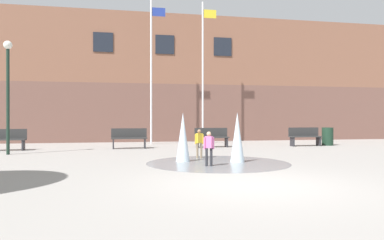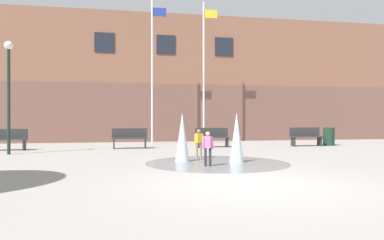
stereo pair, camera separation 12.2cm
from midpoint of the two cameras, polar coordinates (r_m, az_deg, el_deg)
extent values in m
plane|color=gray|center=(7.88, 9.11, -9.71)|extent=(100.00, 100.00, 0.00)
cube|color=brown|center=(24.87, -4.68, 1.02)|extent=(36.00, 6.00, 3.39)
cube|color=brown|center=(25.20, -4.68, 9.61)|extent=(36.00, 6.00, 4.14)
cube|color=#1E232D|center=(22.14, -13.05, 11.46)|extent=(1.10, 0.06, 1.10)
cube|color=#1E232D|center=(22.28, -3.84, 11.39)|extent=(1.10, 0.06, 1.10)
cube|color=#1E232D|center=(22.96, 5.03, 11.06)|extent=(1.10, 0.06, 1.10)
cylinder|color=gray|center=(11.49, 4.15, -6.54)|extent=(4.36, 4.36, 0.01)
cone|color=silver|center=(11.68, 7.11, -2.64)|extent=(0.45, 0.45, 1.55)
cone|color=silver|center=(11.80, -1.20, -2.62)|extent=(0.45, 0.45, 1.54)
cube|color=#28282D|center=(17.50, -24.00, -3.51)|extent=(0.06, 0.40, 0.44)
cube|color=#2D2D2D|center=(17.66, -26.21, -2.69)|extent=(1.60, 0.44, 0.05)
cube|color=#2D2D2D|center=(17.85, -26.04, -1.90)|extent=(1.60, 0.04, 0.42)
cube|color=#28282D|center=(17.10, -11.61, -3.59)|extent=(0.06, 0.40, 0.44)
cube|color=#28282D|center=(17.13, -6.91, -3.57)|extent=(0.06, 0.40, 0.44)
cube|color=#2D2D2D|center=(17.09, -9.26, -2.76)|extent=(1.60, 0.44, 0.05)
cube|color=#2D2D2D|center=(17.27, -9.28, -1.95)|extent=(1.60, 0.04, 0.42)
cube|color=#28282D|center=(17.49, 1.13, -3.49)|extent=(0.06, 0.40, 0.44)
cube|color=#28282D|center=(17.83, 5.55, -3.42)|extent=(0.06, 0.40, 0.44)
cube|color=#2D2D2D|center=(17.64, 3.36, -2.67)|extent=(1.60, 0.44, 0.05)
cube|color=#2D2D2D|center=(17.82, 3.21, -1.88)|extent=(1.60, 0.04, 0.42)
cube|color=#28282D|center=(18.89, 15.34, -3.23)|extent=(0.06, 0.40, 0.44)
cube|color=#28282D|center=(19.55, 19.03, -3.11)|extent=(0.06, 0.40, 0.44)
cube|color=#2D2D2D|center=(19.20, 17.22, -2.44)|extent=(1.60, 0.44, 0.05)
cube|color=#2D2D2D|center=(19.36, 16.94, -1.72)|extent=(1.60, 0.04, 0.42)
cylinder|color=#28282D|center=(10.68, 2.39, -5.67)|extent=(0.07, 0.07, 0.52)
cylinder|color=#28282D|center=(10.71, 3.11, -5.66)|extent=(0.07, 0.07, 0.52)
cube|color=pink|center=(10.66, 2.75, -3.38)|extent=(0.24, 0.23, 0.33)
sphere|color=tan|center=(10.65, 2.75, -2.13)|extent=(0.13, 0.13, 0.13)
cylinder|color=pink|center=(10.63, 2.07, -3.57)|extent=(0.05, 0.05, 0.34)
cylinder|color=pink|center=(10.69, 3.43, -3.55)|extent=(0.05, 0.05, 0.34)
cylinder|color=#89755B|center=(12.76, 1.03, -4.71)|extent=(0.07, 0.07, 0.52)
cylinder|color=#89755B|center=(12.79, 1.63, -4.69)|extent=(0.07, 0.07, 0.52)
cube|color=gold|center=(12.74, 1.33, -2.78)|extent=(0.24, 0.20, 0.33)
sphere|color=#997051|center=(12.73, 1.33, -1.74)|extent=(0.13, 0.13, 0.13)
cylinder|color=gold|center=(12.72, 0.76, -2.94)|extent=(0.05, 0.05, 0.34)
cylinder|color=gold|center=(12.77, 1.90, -2.93)|extent=(0.05, 0.05, 0.34)
cylinder|color=silver|center=(20.01, -5.93, 7.28)|extent=(0.10, 0.10, 7.63)
cube|color=#233893|center=(20.69, -4.78, 16.07)|extent=(0.70, 0.02, 0.45)
cylinder|color=silver|center=(20.44, 1.97, 7.21)|extent=(0.10, 0.10, 7.68)
cube|color=yellow|center=(21.16, 3.07, 15.85)|extent=(0.70, 0.02, 0.45)
cylinder|color=#192D23|center=(15.71, -25.95, 2.48)|extent=(0.12, 0.12, 3.96)
sphere|color=white|center=(15.94, -25.97, 10.20)|extent=(0.32, 0.32, 0.32)
cylinder|color=#193323|center=(20.04, 20.28, -2.37)|extent=(0.56, 0.56, 0.90)
camera|label=1|loc=(0.06, -89.75, 0.00)|focal=35.00mm
camera|label=2|loc=(0.06, 90.25, 0.00)|focal=35.00mm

